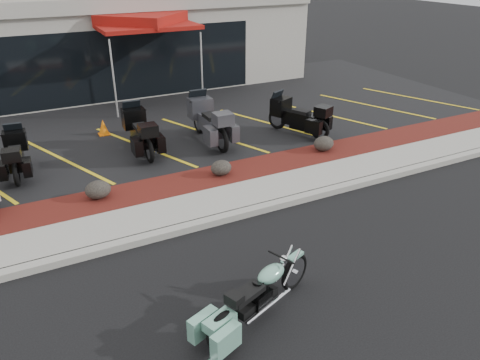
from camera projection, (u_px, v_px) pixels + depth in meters
ground at (225, 247)px, 9.30m from camera, size 90.00×90.00×0.00m
curb at (206, 222)px, 9.99m from camera, size 24.00×0.25×0.15m
sidewalk at (194, 208)px, 10.55m from camera, size 24.00×1.20×0.15m
mulch_bed at (176, 187)px, 11.51m from camera, size 24.00×1.20×0.16m
upper_lot at (121, 123)px, 15.83m from camera, size 26.00×9.60×0.15m
dealership_building at (79, 38)px, 20.00m from camera, size 18.00×8.16×4.00m
boulder_left at (98, 190)px, 10.73m from camera, size 0.59×0.49×0.42m
boulder_mid at (221, 168)px, 11.87m from camera, size 0.54×0.45×0.38m
boulder_right at (324, 144)px, 13.33m from camera, size 0.60×0.50×0.42m
hero_cruiser at (295, 267)px, 7.96m from camera, size 2.60×1.50×0.89m
touring_black_front at (16, 144)px, 12.35m from camera, size 0.96×2.05×1.15m
touring_black_mid at (133, 122)px, 13.71m from camera, size 0.92×2.27×1.31m
touring_grey at (199, 112)px, 14.42m from camera, size 0.97×2.44×1.41m
touring_black_rear at (277, 110)px, 14.84m from camera, size 1.62×2.31×1.26m
traffic_cone at (103, 127)px, 14.53m from camera, size 0.40×0.40×0.48m
popup_canopy at (142, 21)px, 16.86m from camera, size 4.33×4.33×3.19m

